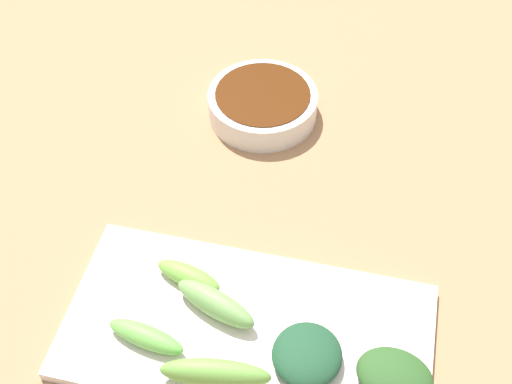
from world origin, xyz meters
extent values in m
cube|color=#9C754F|center=(0.00, 0.00, 0.01)|extent=(2.10, 2.10, 0.02)
cylinder|color=silver|center=(-0.16, -0.04, 0.04)|extent=(0.13, 0.13, 0.03)
cylinder|color=#4B240B|center=(-0.16, -0.04, 0.04)|extent=(0.11, 0.11, 0.02)
cube|color=silver|center=(0.14, 0.01, 0.03)|extent=(0.17, 0.34, 0.01)
ellipsoid|color=#66B249|center=(0.17, -0.07, 0.04)|extent=(0.03, 0.08, 0.02)
ellipsoid|color=#6BA743|center=(0.19, 0.00, 0.05)|extent=(0.04, 0.10, 0.03)
ellipsoid|color=#1D472C|center=(0.16, 0.07, 0.04)|extent=(0.07, 0.07, 0.02)
ellipsoid|color=#6FAC3F|center=(0.10, -0.05, 0.04)|extent=(0.04, 0.07, 0.02)
ellipsoid|color=#2B5323|center=(0.16, 0.15, 0.04)|extent=(0.06, 0.07, 0.02)
ellipsoid|color=#71A155|center=(0.13, -0.02, 0.05)|extent=(0.05, 0.09, 0.03)
camera|label=1|loc=(0.44, 0.09, 0.59)|focal=48.13mm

